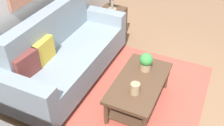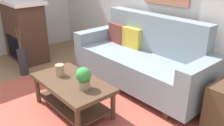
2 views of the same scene
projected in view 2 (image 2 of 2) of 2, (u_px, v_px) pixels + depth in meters
ground_plane at (44, 120)px, 2.95m from camera, size 9.29×9.29×0.00m
area_rug at (78, 105)px, 3.25m from camera, size 2.66×1.91×0.01m
couch at (142, 60)px, 3.62m from camera, size 2.20×0.84×1.08m
throw_pillow_maroon at (117, 33)px, 4.07m from camera, size 0.37×0.16×0.32m
throw_pillow_mustard at (132, 38)px, 3.84m from camera, size 0.36×0.13×0.32m
coffee_table at (72, 89)px, 3.02m from camera, size 1.10×0.60×0.43m
tabletop_vase at (60, 70)px, 3.10m from camera, size 0.12×0.12×0.15m
potted_plant_tabletop at (84, 77)px, 2.75m from camera, size 0.18×0.18×0.26m
fireplace at (24, 30)px, 4.61m from camera, size 1.02×0.58×1.16m
floor_vase at (23, 62)px, 4.08m from camera, size 0.15×0.15×0.45m
floor_vase_branch_a at (20, 39)px, 3.91m from camera, size 0.04×0.02×0.36m
floor_vase_branch_b at (20, 39)px, 3.94m from camera, size 0.04×0.04×0.36m
floor_vase_branch_c at (18, 39)px, 3.92m from camera, size 0.02×0.05×0.36m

